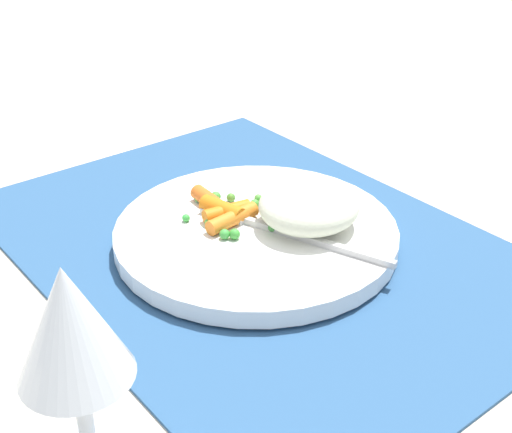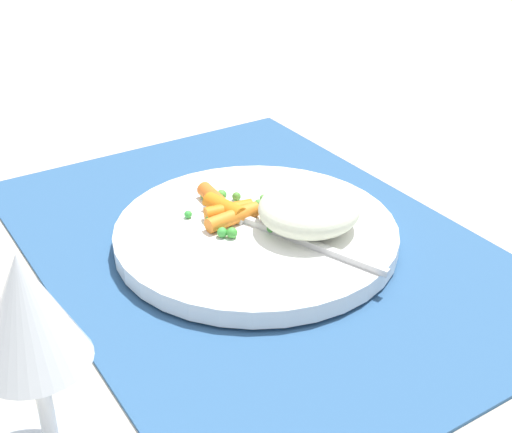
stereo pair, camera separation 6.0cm
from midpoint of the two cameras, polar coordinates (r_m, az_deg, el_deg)
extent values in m
plane|color=beige|center=(0.65, -2.65, -2.55)|extent=(2.40, 2.40, 0.00)
cube|color=#2D5684|center=(0.65, -2.66, -2.32)|extent=(0.52, 0.37, 0.01)
cylinder|color=white|center=(0.64, -2.68, -1.48)|extent=(0.26, 0.26, 0.02)
ellipsoid|color=beige|center=(0.63, 1.60, 0.79)|extent=(0.09, 0.09, 0.04)
cylinder|color=orange|center=(0.67, -6.37, 1.24)|extent=(0.05, 0.02, 0.01)
cylinder|color=orange|center=(0.64, -4.63, -0.23)|extent=(0.02, 0.05, 0.01)
cylinder|color=orange|center=(0.65, -5.01, 0.31)|extent=(0.02, 0.05, 0.01)
cylinder|color=orange|center=(0.65, -5.39, 0.50)|extent=(0.05, 0.03, 0.02)
sphere|color=green|center=(0.67, -1.93, 1.07)|extent=(0.01, 0.01, 0.01)
sphere|color=green|center=(0.66, -1.83, 0.96)|extent=(0.01, 0.01, 0.01)
sphere|color=#5AAC46|center=(0.68, -2.36, 1.45)|extent=(0.01, 0.01, 0.01)
sphere|color=#449844|center=(0.63, -1.38, -0.96)|extent=(0.01, 0.01, 0.01)
sphere|color=green|center=(0.66, -2.69, 0.96)|extent=(0.01, 0.01, 0.01)
sphere|color=green|center=(0.62, -4.54, -1.51)|extent=(0.01, 0.01, 0.01)
sphere|color=green|center=(0.68, -7.18, 1.50)|extent=(0.01, 0.01, 0.01)
sphere|color=#4F9233|center=(0.68, -4.58, 1.48)|extent=(0.01, 0.01, 0.01)
sphere|color=#538C39|center=(0.63, -5.79, -0.79)|extent=(0.01, 0.01, 0.01)
sphere|color=green|center=(0.62, -5.44, -1.45)|extent=(0.01, 0.01, 0.01)
sphere|color=green|center=(0.64, -6.25, -0.13)|extent=(0.01, 0.01, 0.01)
sphere|color=green|center=(0.68, -5.62, 1.63)|extent=(0.01, 0.01, 0.01)
sphere|color=green|center=(0.65, -8.34, -0.19)|extent=(0.01, 0.01, 0.01)
sphere|color=green|center=(0.64, -6.54, -0.59)|extent=(0.01, 0.01, 0.01)
cube|color=silver|center=(0.65, -5.20, 0.15)|extent=(0.05, 0.03, 0.01)
cube|color=silver|center=(0.61, 2.13, -2.11)|extent=(0.14, 0.06, 0.01)
cylinder|color=silver|center=(0.45, -17.63, -15.51)|extent=(0.01, 0.01, 0.07)
cone|color=silver|center=(0.40, -19.13, -8.32)|extent=(0.07, 0.07, 0.07)
camera|label=1|loc=(0.03, -92.72, -1.53)|focal=49.33mm
camera|label=2|loc=(0.03, 87.28, 1.53)|focal=49.33mm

